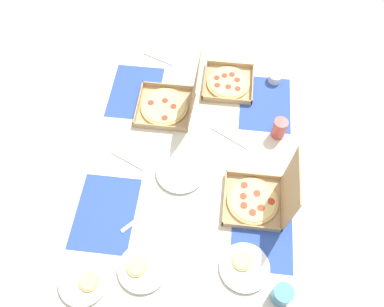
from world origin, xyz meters
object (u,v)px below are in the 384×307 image
(pizza_box_corner_right, at_px, (171,103))
(plate_near_left, at_px, (244,267))
(plate_far_left, at_px, (181,172))
(cup_dark, at_px, (279,128))
(pizza_box_corner_left, at_px, (261,199))
(plate_near_right, at_px, (142,268))
(plate_far_right, at_px, (84,281))
(pizza_box_center, at_px, (228,83))
(cup_clear_right, at_px, (282,295))
(condiment_bowl, at_px, (275,78))

(pizza_box_corner_right, relative_size, plate_near_left, 1.54)
(plate_far_left, bearing_deg, cup_dark, 120.97)
(pizza_box_corner_left, xyz_separation_m, plate_near_right, (0.35, -0.46, -0.04))
(plate_far_left, distance_m, plate_near_right, 0.47)
(plate_far_right, xyz_separation_m, cup_dark, (-0.81, 0.76, 0.04))
(pizza_box_corner_left, relative_size, plate_far_right, 1.47)
(pizza_box_corner_right, bearing_deg, plate_far_right, -13.68)
(pizza_box_corner_left, relative_size, plate_near_right, 1.44)
(pizza_box_center, distance_m, plate_far_left, 0.59)
(plate_near_left, bearing_deg, pizza_box_corner_left, 169.74)
(pizza_box_center, xyz_separation_m, pizza_box_corner_left, (0.68, 0.18, 0.03))
(pizza_box_corner_right, xyz_separation_m, cup_clear_right, (0.87, 0.56, -0.00))
(plate_near_right, bearing_deg, condiment_bowl, 154.04)
(plate_far_left, height_order, plate_near_left, plate_near_left)
(pizza_box_corner_left, xyz_separation_m, cup_dark, (-0.38, 0.08, 0.01))
(plate_far_left, height_order, condiment_bowl, condiment_bowl)
(cup_clear_right, bearing_deg, plate_near_right, -94.78)
(pizza_box_corner_left, bearing_deg, plate_near_left, -10.26)
(plate_far_left, height_order, cup_dark, cup_dark)
(pizza_box_corner_right, height_order, plate_near_left, pizza_box_corner_right)
(condiment_bowl, bearing_deg, plate_far_left, -34.65)
(pizza_box_corner_left, distance_m, plate_near_left, 0.30)
(pizza_box_corner_left, bearing_deg, plate_near_right, -53.09)
(plate_near_right, xyz_separation_m, plate_far_right, (0.08, -0.22, 0.00))
(pizza_box_corner_right, bearing_deg, plate_near_left, 27.97)
(condiment_bowl, bearing_deg, plate_far_right, -32.78)
(pizza_box_corner_left, xyz_separation_m, plate_near_left, (0.30, -0.05, -0.04))
(cup_clear_right, bearing_deg, pizza_box_center, -165.56)
(plate_far_left, height_order, plate_near_right, plate_near_right)
(pizza_box_corner_right, xyz_separation_m, plate_far_left, (0.37, 0.10, -0.04))
(pizza_box_corner_left, distance_m, plate_far_right, 0.81)
(plate_far_left, height_order, plate_far_right, plate_far_right)
(plate_near_right, distance_m, plate_near_left, 0.41)
(pizza_box_corner_right, relative_size, plate_near_right, 1.54)
(pizza_box_center, distance_m, cup_dark, 0.40)
(pizza_box_corner_left, height_order, condiment_bowl, pizza_box_corner_left)
(plate_far_right, bearing_deg, pizza_box_center, 155.62)
(plate_near_right, bearing_deg, plate_near_left, 97.31)
(pizza_box_corner_right, relative_size, plate_far_right, 1.58)
(plate_far_right, relative_size, plate_near_left, 0.97)
(plate_near_right, relative_size, cup_dark, 1.93)
(pizza_box_corner_left, bearing_deg, condiment_bowl, 175.08)
(condiment_bowl, bearing_deg, cup_clear_right, 1.45)
(plate_near_left, bearing_deg, pizza_box_center, -172.36)
(pizza_box_corner_right, distance_m, pizza_box_corner_left, 0.67)
(pizza_box_center, height_order, plate_far_left, pizza_box_center)
(pizza_box_corner_right, relative_size, cup_clear_right, 3.53)
(plate_near_right, distance_m, cup_clear_right, 0.56)
(plate_near_left, xyz_separation_m, condiment_bowl, (-1.03, 0.12, 0.01))
(pizza_box_center, relative_size, plate_far_right, 1.31)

